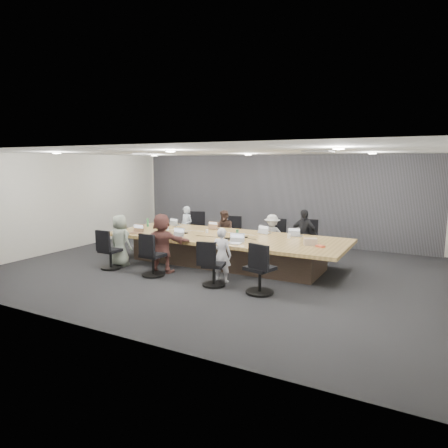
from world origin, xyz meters
The scene contains 40 objects.
floor centered at (0.00, 0.00, 0.00)m, with size 10.00×8.00×0.00m, color #232326.
ceiling centered at (0.00, 0.00, 2.80)m, with size 10.00×8.00×0.00m, color white.
wall_back centered at (0.00, 4.00, 1.40)m, with size 10.00×2.80×0.00m, color beige.
wall_front centered at (0.00, -4.00, 1.40)m, with size 10.00×2.80×0.00m, color beige.
wall_left centered at (-5.00, 0.00, 1.40)m, with size 8.00×2.80×0.00m, color beige.
curtain centered at (0.00, 3.92, 1.40)m, with size 9.80×0.04×2.80m, color #504F56.
conference_table centered at (0.00, 0.50, 0.40)m, with size 6.00×2.20×0.74m.
chair_0 centered at (-2.08, 2.20, 0.43)m, with size 0.58×0.58×0.86m, color black, non-canonical shape.
chair_1 centered at (-0.75, 2.20, 0.37)m, with size 0.50×0.50×0.74m, color black, non-canonical shape.
chair_2 centered at (0.71, 2.20, 0.38)m, with size 0.52×0.52×0.77m, color black, non-canonical shape.
chair_3 centered at (1.59, 2.20, 0.42)m, with size 0.57×0.57×0.84m, color black, non-canonical shape.
chair_4 centered at (-2.26, -1.20, 0.38)m, with size 0.51×0.51×0.75m, color black, non-canonical shape.
chair_5 centered at (-0.97, -1.20, 0.40)m, with size 0.54×0.54×0.80m, color black, non-canonical shape.
chair_6 centered at (0.61, -1.20, 0.37)m, with size 0.51×0.51×0.75m, color black, non-canonical shape.
chair_7 centered at (1.65, -1.20, 0.43)m, with size 0.58×0.58×0.86m, color black, non-canonical shape.
person_0 centered at (-2.08, 1.85, 0.62)m, with size 0.45×0.30×1.24m, color silver.
laptop_0 centered at (-2.08, 1.30, 0.75)m, with size 0.30×0.21×0.02m, color #B2B2B7.
person_1 centered at (-0.75, 1.85, 0.60)m, with size 0.58×0.45×1.19m, color #402C24.
laptop_1 centered at (-0.75, 1.30, 0.75)m, with size 0.29×0.20×0.02m, color #8C6647.
person_2 centered at (0.71, 1.85, 0.58)m, with size 0.75×0.43×1.16m, color #B3B3B3.
laptop_2 centered at (0.71, 1.30, 0.75)m, with size 0.31×0.21×0.02m, color #B2B2B7.
person_3 centered at (1.59, 1.85, 0.68)m, with size 0.79×0.33×1.35m, color black.
laptop_3 centered at (1.59, 1.30, 0.75)m, with size 0.29×0.20×0.02m, color #B2B2B7.
person_4 centered at (-2.26, -0.85, 0.64)m, with size 0.63×0.41×1.28m, color gray.
laptop_4 centered at (-2.26, -0.30, 0.75)m, with size 0.33×0.22×0.02m, color #8C6647.
person_5 centered at (-0.97, -0.85, 0.70)m, with size 1.30×0.41×1.40m, color brown.
laptop_5 centered at (-0.97, -0.30, 0.75)m, with size 0.31×0.21×0.02m, color #B2B2B7.
person_6 centered at (0.61, -0.85, 0.59)m, with size 0.43×0.28×1.18m, color silver.
laptop_6 centered at (0.61, -0.30, 0.75)m, with size 0.35×0.24×0.02m, color #B2B2B7.
bottle_green_left centered at (-2.65, 0.72, 0.86)m, with size 0.07×0.07×0.23m, color #37804E.
bottle_green_right centered at (0.46, 0.22, 0.86)m, with size 0.07×0.07×0.23m, color #37804E.
bottle_clear centered at (-1.76, 0.45, 0.85)m, with size 0.07×0.07×0.22m, color silver.
cup_white_far centered at (-0.63, 0.63, 0.78)m, with size 0.07×0.07×0.09m, color white.
cup_white_near centered at (1.51, 0.93, 0.79)m, with size 0.08×0.08×0.10m, color white.
mug_brown centered at (-2.50, 0.16, 0.79)m, with size 0.09×0.09×0.11m, color brown.
mic_left centered at (-1.08, 0.28, 0.75)m, with size 0.13×0.09×0.03m, color black.
mic_right centered at (0.53, 0.46, 0.75)m, with size 0.14×0.10×0.03m, color black.
stapler centered at (0.29, 0.04, 0.77)m, with size 0.15×0.04×0.06m, color black.
canvas_bag centered at (2.20, 0.36, 0.82)m, with size 0.28×0.17×0.15m, color tan.
snack_packet centered at (2.45, 0.25, 0.76)m, with size 0.18×0.12×0.04m, color #E15636.
Camera 1 is at (4.60, -8.21, 2.56)m, focal length 32.00 mm.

